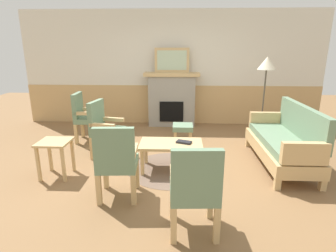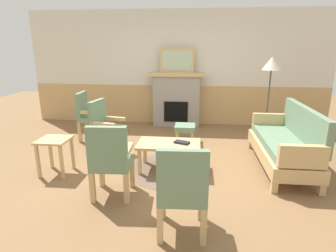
{
  "view_description": "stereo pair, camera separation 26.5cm",
  "coord_description": "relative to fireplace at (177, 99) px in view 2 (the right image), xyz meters",
  "views": [
    {
      "loc": [
        0.21,
        -4.19,
        1.86
      ],
      "look_at": [
        0.0,
        0.35,
        0.55
      ],
      "focal_mm": 29.42,
      "sensor_mm": 36.0,
      "label": 1
    },
    {
      "loc": [
        0.47,
        -4.17,
        1.86
      ],
      "look_at": [
        0.0,
        0.35,
        0.55
      ],
      "focal_mm": 29.42,
      "sensor_mm": 36.0,
      "label": 2
    }
  ],
  "objects": [
    {
      "name": "ground_plane",
      "position": [
        0.0,
        -2.35,
        -0.65
      ],
      "size": [
        14.0,
        14.0,
        0.0
      ],
      "primitive_type": "plane",
      "color": "olive"
    },
    {
      "name": "armchair_front_left",
      "position": [
        -0.56,
        -3.45,
        -0.11
      ],
      "size": [
        0.51,
        0.51,
        0.98
      ],
      "color": "tan",
      "rests_on": "ground_plane"
    },
    {
      "name": "side_table",
      "position": [
        -1.61,
        -2.86,
        -0.22
      ],
      "size": [
        0.44,
        0.44,
        0.55
      ],
      "color": "tan",
      "rests_on": "ground_plane"
    },
    {
      "name": "armchair_near_fireplace",
      "position": [
        -1.11,
        -2.04,
        -0.11
      ],
      "size": [
        0.56,
        0.56,
        0.98
      ],
      "color": "tan",
      "rests_on": "ground_plane"
    },
    {
      "name": "wall_back",
      "position": [
        0.0,
        0.25,
        0.66
      ],
      "size": [
        7.2,
        0.14,
        2.7
      ],
      "color": "silver",
      "rests_on": "ground_plane"
    },
    {
      "name": "coffee_table",
      "position": [
        0.07,
        -2.55,
        -0.27
      ],
      "size": [
        0.96,
        0.56,
        0.44
      ],
      "color": "tan",
      "rests_on": "ground_plane"
    },
    {
      "name": "footstool",
      "position": [
        0.26,
        -1.24,
        -0.37
      ],
      "size": [
        0.4,
        0.4,
        0.36
      ],
      "color": "tan",
      "rests_on": "ground_plane"
    },
    {
      "name": "armchair_by_window_left",
      "position": [
        -1.72,
        -1.23,
        -0.11
      ],
      "size": [
        0.5,
        0.5,
        0.98
      ],
      "color": "tan",
      "rests_on": "ground_plane"
    },
    {
      "name": "round_rug",
      "position": [
        0.07,
        -2.55,
        -0.65
      ],
      "size": [
        1.36,
        1.36,
        0.01
      ],
      "primitive_type": "cylinder",
      "color": "brown",
      "rests_on": "ground_plane"
    },
    {
      "name": "armchair_front_center",
      "position": [
        0.36,
        -4.1,
        -0.11
      ],
      "size": [
        0.5,
        0.5,
        0.98
      ],
      "color": "tan",
      "rests_on": "ground_plane"
    },
    {
      "name": "floor_lamp_by_couch",
      "position": [
        1.89,
        -0.97,
        0.8
      ],
      "size": [
        0.36,
        0.36,
        1.68
      ],
      "color": "#332D28",
      "rests_on": "ground_plane"
    },
    {
      "name": "framed_picture",
      "position": [
        0.0,
        0.0,
        0.91
      ],
      "size": [
        0.8,
        0.04,
        0.56
      ],
      "color": "tan",
      "rests_on": "fireplace"
    },
    {
      "name": "fireplace",
      "position": [
        0.0,
        0.0,
        0.0
      ],
      "size": [
        1.3,
        0.44,
        1.28
      ],
      "color": "gray",
      "rests_on": "ground_plane"
    },
    {
      "name": "couch",
      "position": [
        1.88,
        -2.28,
        -0.26
      ],
      "size": [
        0.7,
        1.8,
        0.98
      ],
      "color": "tan",
      "rests_on": "ground_plane"
    },
    {
      "name": "book_on_table",
      "position": [
        0.27,
        -2.54,
        -0.2
      ],
      "size": [
        0.25,
        0.19,
        0.03
      ],
      "primitive_type": "cube",
      "rotation": [
        0.0,
        0.0,
        -0.37
      ],
      "color": "black",
      "rests_on": "coffee_table"
    }
  ]
}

